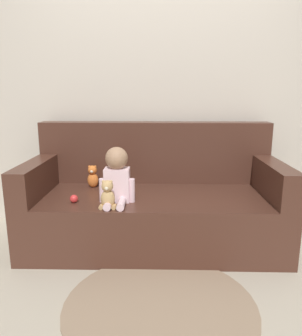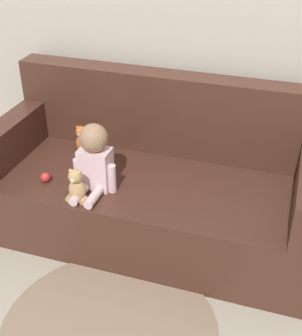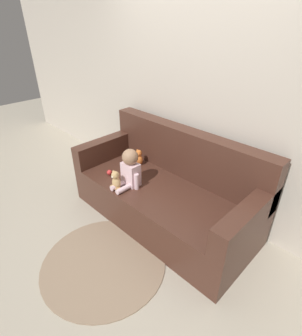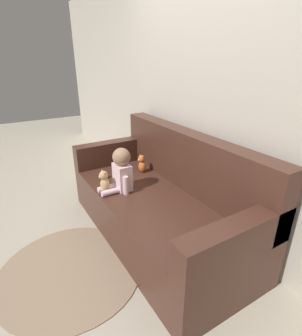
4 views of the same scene
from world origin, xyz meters
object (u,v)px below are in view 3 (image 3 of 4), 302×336
teddy_bear_brown (116,181)px  couch (166,192)px  plush_toy_side (139,157)px  person_baby (130,169)px  toy_ball (109,172)px

teddy_bear_brown → couch: bearing=53.5°
couch → plush_toy_side: couch is taller
person_baby → toy_ball: person_baby is taller
toy_ball → teddy_bear_brown: bearing=-23.1°
couch → plush_toy_side: 0.58m
couch → teddy_bear_brown: bearing=-126.5°
person_baby → teddy_bear_brown: (-0.05, -0.16, -0.10)m
couch → person_baby: (-0.28, -0.28, 0.30)m
teddy_bear_brown → toy_ball: bearing=156.9°
toy_ball → person_baby: bearing=6.5°
plush_toy_side → couch: bearing=-9.5°
person_baby → toy_ball: size_ratio=6.88×
couch → plush_toy_side: size_ratio=10.48×
teddy_bear_brown → plush_toy_side: bearing=111.9°
person_baby → plush_toy_side: bearing=124.9°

